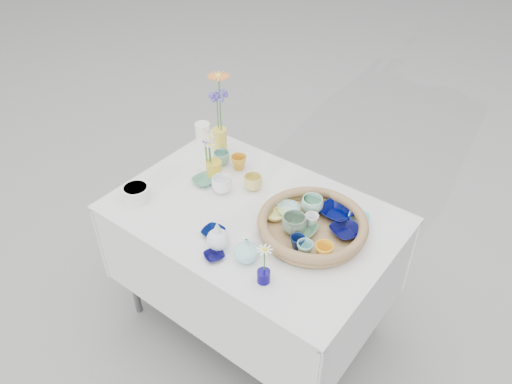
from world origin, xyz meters
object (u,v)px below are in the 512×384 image
Objects in this scene: wicker_tray at (312,225)px; display_table at (254,318)px; tall_vase_yellow at (220,141)px; bud_vase_seafoam at (247,249)px.

display_table is at bearing -169.88° from wicker_tray.
wicker_tray is 0.75m from tall_vase_yellow.
wicker_tray is at bearing 10.12° from display_table.
tall_vase_yellow is at bearing 147.24° from display_table.
tall_vase_yellow is (-0.59, 0.53, 0.02)m from bud_vase_seafoam.
bud_vase_seafoam is 0.79m from tall_vase_yellow.
wicker_tray is (0.28, 0.05, 0.80)m from display_table.
bud_vase_seafoam is at bearing -57.66° from display_table.
wicker_tray is 3.36× the size of tall_vase_yellow.
display_table is at bearing 122.34° from bud_vase_seafoam.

